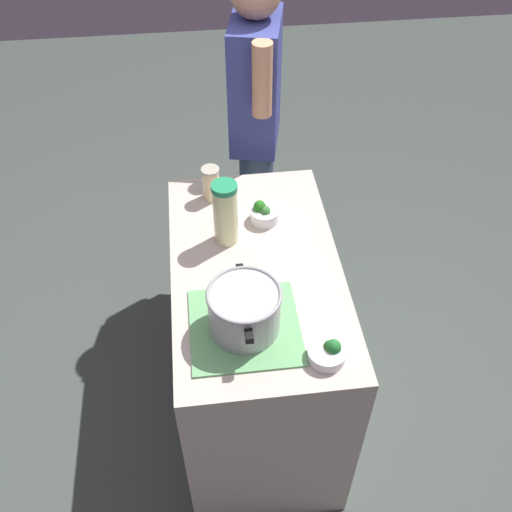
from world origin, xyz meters
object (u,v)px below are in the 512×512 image
(broccoli_bowl_center, at_px, (328,352))
(broccoli_bowl_front, at_px, (264,214))
(mason_jar, at_px, (211,183))
(person_cook, at_px, (256,134))
(cooking_pot, at_px, (244,309))
(lemonade_pitcher, at_px, (225,213))

(broccoli_bowl_center, bearing_deg, broccoli_bowl_front, 9.84)
(mason_jar, bearing_deg, person_cook, -27.32)
(person_cook, bearing_deg, mason_jar, 152.68)
(cooking_pot, xyz_separation_m, broccoli_bowl_front, (0.50, -0.13, -0.06))
(cooking_pot, bearing_deg, lemonade_pitcher, 3.16)
(cooking_pot, height_order, broccoli_bowl_center, cooking_pot)
(broccoli_bowl_front, height_order, broccoli_bowl_center, broccoli_bowl_front)
(broccoli_bowl_center, relative_size, person_cook, 0.07)
(broccoli_bowl_center, bearing_deg, cooking_pot, 59.01)
(broccoli_bowl_front, bearing_deg, lemonade_pitcher, 120.46)
(broccoli_bowl_front, relative_size, person_cook, 0.07)
(cooking_pot, relative_size, person_cook, 0.18)
(person_cook, bearing_deg, cooking_pot, 171.37)
(mason_jar, height_order, broccoli_bowl_center, mason_jar)
(lemonade_pitcher, relative_size, mason_jar, 1.82)
(cooking_pot, distance_m, mason_jar, 0.67)
(mason_jar, bearing_deg, broccoli_bowl_front, -130.45)
(mason_jar, height_order, broccoli_bowl_front, mason_jar)
(mason_jar, distance_m, broccoli_bowl_front, 0.25)
(broccoli_bowl_front, bearing_deg, person_cook, -3.88)
(lemonade_pitcher, distance_m, broccoli_bowl_center, 0.63)
(lemonade_pitcher, bearing_deg, broccoli_bowl_center, -154.87)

